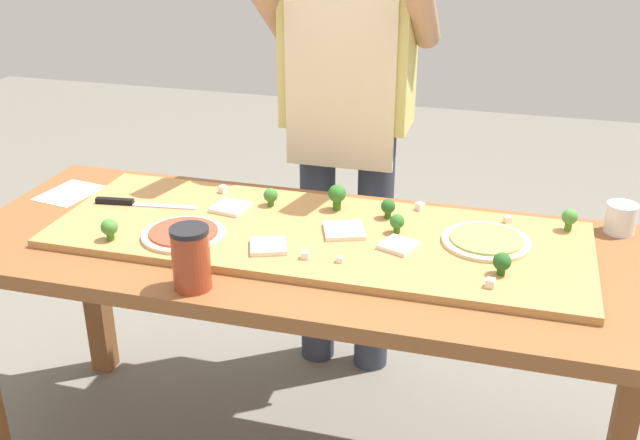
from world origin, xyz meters
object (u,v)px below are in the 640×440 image
(pizza_whole_pesto_green, at_px, (486,241))
(broccoli_floret_center_left, at_px, (570,218))
(broccoli_floret_front_right, at_px, (109,228))
(recipe_note, at_px, (70,193))
(cheese_crumble_f, at_px, (490,283))
(pizza_whole_tomato_red, at_px, (184,234))
(pizza_slice_near_right, at_px, (398,246))
(broccoli_floret_front_left, at_px, (397,222))
(pizza_slice_far_right, at_px, (344,231))
(cheese_crumble_e, at_px, (420,206))
(prep_table, at_px, (315,278))
(broccoli_floret_center_right, at_px, (502,262))
(cheese_crumble_c, at_px, (305,255))
(flour_cup, at_px, (621,220))
(cook_center, at_px, (347,95))
(pizza_slice_near_left, at_px, (268,246))
(cheese_crumble_a, at_px, (508,219))
(broccoli_floret_front_mid, at_px, (388,207))
(broccoli_floret_back_mid, at_px, (271,196))
(sauce_jar, at_px, (191,258))
(cheese_crumble_b, at_px, (223,189))
(chefs_knife, at_px, (132,203))
(broccoli_floret_back_right, at_px, (337,195))
(cheese_crumble_d, at_px, (340,259))
(pizza_slice_far_left, at_px, (231,207))

(pizza_whole_pesto_green, distance_m, broccoli_floret_center_left, 0.24)
(broccoli_floret_center_left, distance_m, broccoli_floret_front_right, 1.19)
(pizza_whole_pesto_green, distance_m, recipe_note, 1.24)
(cheese_crumble_f, bearing_deg, pizza_whole_tomato_red, 175.80)
(pizza_slice_near_right, xyz_separation_m, broccoli_floret_front_left, (-0.02, 0.09, 0.02))
(pizza_whole_tomato_red, height_order, broccoli_floret_front_right, broccoli_floret_front_right)
(pizza_slice_far_right, bearing_deg, cheese_crumble_e, 50.02)
(prep_table, xyz_separation_m, broccoli_floret_center_right, (0.47, -0.07, 0.15))
(cheese_crumble_c, distance_m, flour_cup, 0.86)
(pizza_whole_tomato_red, height_order, cook_center, cook_center)
(broccoli_floret_front_left, relative_size, recipe_note, 0.29)
(pizza_slice_near_left, height_order, broccoli_floret_center_left, broccoli_floret_center_left)
(cheese_crumble_a, xyz_separation_m, cook_center, (-0.53, 0.34, 0.22))
(prep_table, distance_m, pizza_slice_near_right, 0.25)
(broccoli_floret_front_mid, height_order, broccoli_floret_back_mid, broccoli_floret_front_mid)
(pizza_whole_tomato_red, height_order, sauce_jar, sauce_jar)
(cheese_crumble_c, bearing_deg, cheese_crumble_b, 136.06)
(pizza_slice_near_left, xyz_separation_m, broccoli_floret_front_right, (-0.41, -0.06, 0.03))
(chefs_knife, height_order, sauce_jar, sauce_jar)
(broccoli_floret_center_left, height_order, broccoli_floret_back_mid, broccoli_floret_center_left)
(cheese_crumble_a, distance_m, recipe_note, 1.28)
(broccoli_floret_back_right, xyz_separation_m, cheese_crumble_b, (-0.35, 0.03, -0.03))
(prep_table, bearing_deg, pizza_whole_pesto_green, 11.08)
(sauce_jar, distance_m, recipe_note, 0.74)
(cheese_crumble_b, xyz_separation_m, cheese_crumble_d, (0.44, -0.34, -0.00))
(cheese_crumble_e, height_order, flour_cup, flour_cup)
(broccoli_floret_back_right, bearing_deg, cheese_crumble_b, 174.74)
(broccoli_floret_front_left, height_order, cheese_crumble_b, broccoli_floret_front_left)
(broccoli_floret_front_left, bearing_deg, recipe_note, 176.98)
(chefs_knife, distance_m, pizza_slice_near_right, 0.78)
(chefs_knife, xyz_separation_m, broccoli_floret_center_left, (1.19, 0.15, 0.03))
(broccoli_floret_front_right, xyz_separation_m, cheese_crumble_c, (0.51, 0.03, -0.02))
(cheese_crumble_c, bearing_deg, pizza_whole_tomato_red, 174.07)
(pizza_whole_tomato_red, distance_m, cheese_crumble_e, 0.65)
(broccoli_floret_center_right, height_order, broccoli_floret_back_right, broccoli_floret_back_right)
(cook_center, bearing_deg, broccoli_floret_back_mid, -106.56)
(recipe_note, bearing_deg, cheese_crumble_e, 6.16)
(sauce_jar, bearing_deg, broccoli_floret_center_right, 17.48)
(broccoli_floret_front_mid, bearing_deg, pizza_whole_tomato_red, -152.30)
(pizza_slice_near_right, bearing_deg, cheese_crumble_f, -30.52)
(broccoli_floret_center_right, xyz_separation_m, flour_cup, (0.29, 0.37, -0.02))
(cheese_crumble_b, relative_size, cheese_crumble_e, 1.00)
(broccoli_floret_front_mid, xyz_separation_m, cheese_crumble_b, (-0.50, 0.05, -0.02))
(broccoli_floret_front_right, bearing_deg, cheese_crumble_a, 21.34)
(pizza_whole_pesto_green, xyz_separation_m, cook_center, (-0.48, 0.49, 0.22))
(pizza_slice_far_right, height_order, broccoli_floret_back_mid, broccoli_floret_back_mid)
(chefs_knife, xyz_separation_m, cheese_crumble_c, (0.57, -0.19, 0.00))
(pizza_slice_far_right, relative_size, cheese_crumble_f, 5.09)
(pizza_whole_pesto_green, distance_m, broccoli_floret_center_right, 0.17)
(pizza_slice_far_left, bearing_deg, broccoli_floret_center_left, 6.84)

